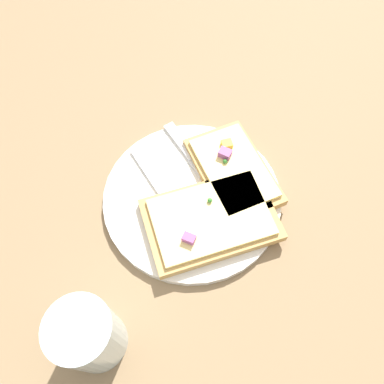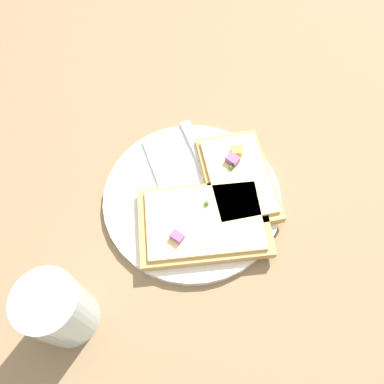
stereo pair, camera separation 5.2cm
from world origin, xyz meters
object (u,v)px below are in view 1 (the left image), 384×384
Objects in this scene: pizza_slice_main at (210,219)px; knife at (197,163)px; fork at (171,205)px; drinking_glass at (89,336)px; plate at (192,197)px; pizza_slice_corner at (233,171)px.

knife is at bearing -97.87° from pizza_slice_main.
fork is 0.98× the size of knife.
fork is 0.20m from drinking_glass.
fork is 1.01× the size of pizza_slice_main.
plate is 2.45× the size of drinking_glass.
pizza_slice_corner reaches higher than fork.
pizza_slice_corner reaches higher than plate.
knife is 0.10m from pizza_slice_main.
plate is 1.55× the size of pizza_slice_corner.
drinking_glass reaches higher than knife.
plate is at bearing -77.48° from pizza_slice_main.
pizza_slice_main is (0.04, 0.09, 0.01)m from knife.
pizza_slice_main is 1.19× the size of pizza_slice_corner.
knife is 1.23× the size of pizza_slice_corner.
knife is 1.03× the size of pizza_slice_main.
drinking_glass is (0.27, 0.11, 0.03)m from pizza_slice_corner.
knife is 1.95× the size of drinking_glass.
pizza_slice_main reaches higher than plate.
pizza_slice_corner is at bearing 88.44° from fork.
knife is at bearing 120.11° from fork.
pizza_slice_corner reaches higher than knife.
fork is 0.08m from knife.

